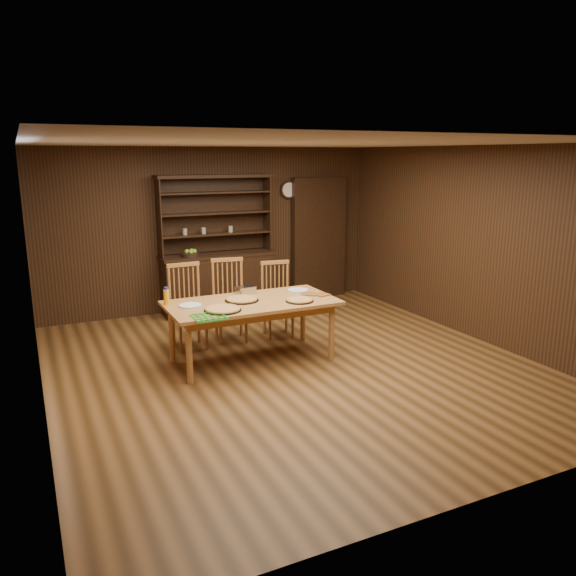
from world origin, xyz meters
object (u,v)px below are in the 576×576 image
chair_right (277,296)px  juice_bottle (166,296)px  china_hutch (218,275)px  dining_table (252,307)px  chair_left (187,303)px  chair_center (229,297)px

chair_right → juice_bottle: chair_right is taller
china_hutch → dining_table: size_ratio=1.07×
chair_left → chair_right: 1.27m
juice_bottle → dining_table: bearing=-17.4°
dining_table → chair_center: size_ratio=1.83×
chair_right → dining_table: bearing=-121.9°
dining_table → chair_right: size_ratio=1.96×
china_hutch → juice_bottle: china_hutch is taller
dining_table → juice_bottle: juice_bottle is taller
chair_center → juice_bottle: (-0.99, -0.60, 0.25)m
chair_right → juice_bottle: size_ratio=4.95×
chair_left → juice_bottle: (-0.39, -0.54, 0.26)m
chair_left → juice_bottle: size_ratio=5.27×
china_hutch → chair_left: size_ratio=1.96×
chair_left → chair_center: 0.61m
china_hutch → juice_bottle: 2.44m
china_hutch → dining_table: bearing=-98.8°
chair_right → juice_bottle: 1.76m
chair_left → chair_center: (0.60, 0.06, 0.00)m
chair_center → chair_right: 0.67m
china_hutch → chair_center: (-0.33, -1.44, -0.00)m
chair_left → chair_center: chair_center is taller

